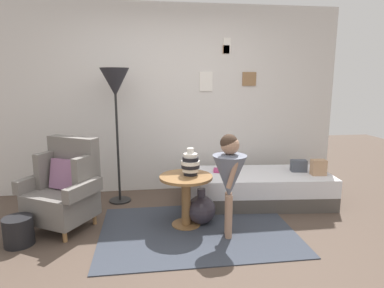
{
  "coord_description": "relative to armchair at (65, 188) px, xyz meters",
  "views": [
    {
      "loc": [
        -0.36,
        -2.76,
        1.58
      ],
      "look_at": [
        0.15,
        0.95,
        0.85
      ],
      "focal_mm": 30.93,
      "sensor_mm": 36.0,
      "label": 1
    }
  ],
  "objects": [
    {
      "name": "ground_plane",
      "position": [
        1.25,
        -0.79,
        -0.44
      ],
      "size": [
        12.0,
        12.0,
        0.0
      ],
      "primitive_type": "plane",
      "color": "#4C3D33"
    },
    {
      "name": "gallery_wall",
      "position": [
        1.25,
        1.16,
        0.86
      ],
      "size": [
        4.8,
        0.12,
        2.6
      ],
      "color": "silver",
      "rests_on": "ground"
    },
    {
      "name": "rug",
      "position": [
        1.39,
        -0.32,
        -0.43
      ],
      "size": [
        2.03,
        1.43,
        0.01
      ],
      "primitive_type": "cube",
      "color": "#333842",
      "rests_on": "ground"
    },
    {
      "name": "armchair",
      "position": [
        0.0,
        0.0,
        0.0
      ],
      "size": [
        0.9,
        0.84,
        0.97
      ],
      "color": "#9E7042",
      "rests_on": "ground"
    },
    {
      "name": "daybed",
      "position": [
        2.26,
        0.4,
        -0.24
      ],
      "size": [
        1.96,
        0.96,
        0.4
      ],
      "color": "#4C4742",
      "rests_on": "ground"
    },
    {
      "name": "pillow_head",
      "position": [
        3.02,
        0.21,
        0.06
      ],
      "size": [
        0.19,
        0.13,
        0.2
      ],
      "primitive_type": "cube",
      "rotation": [
        0.0,
        0.0,
        -0.09
      ],
      "color": "tan",
      "rests_on": "daybed"
    },
    {
      "name": "pillow_mid",
      "position": [
        2.84,
        0.4,
        0.04
      ],
      "size": [
        0.22,
        0.15,
        0.15
      ],
      "primitive_type": "cube",
      "rotation": [
        0.0,
        0.0,
        -0.19
      ],
      "color": "#474C56",
      "rests_on": "daybed"
    },
    {
      "name": "side_table",
      "position": [
        1.29,
        -0.17,
        -0.03
      ],
      "size": [
        0.57,
        0.57,
        0.57
      ],
      "color": "olive",
      "rests_on": "ground"
    },
    {
      "name": "vase_striped",
      "position": [
        1.34,
        -0.14,
        0.25
      ],
      "size": [
        0.2,
        0.2,
        0.3
      ],
      "color": "black",
      "rests_on": "side_table"
    },
    {
      "name": "floor_lamp",
      "position": [
        0.51,
        0.69,
        1.04
      ],
      "size": [
        0.36,
        0.36,
        1.72
      ],
      "color": "black",
      "rests_on": "ground"
    },
    {
      "name": "person_child",
      "position": [
        1.69,
        -0.48,
        0.24
      ],
      "size": [
        0.34,
        0.34,
        1.07
      ],
      "color": "#A37A60",
      "rests_on": "ground"
    },
    {
      "name": "book_on_daybed",
      "position": [
        1.85,
        0.53,
        -0.02
      ],
      "size": [
        0.25,
        0.21,
        0.03
      ],
      "primitive_type": "cube",
      "rotation": [
        0.0,
        0.0,
        -0.23
      ],
      "color": "#AA3369",
      "rests_on": "daybed"
    },
    {
      "name": "demijohn_near",
      "position": [
        1.46,
        -0.14,
        -0.27
      ],
      "size": [
        0.32,
        0.32,
        0.41
      ],
      "color": "#332D38",
      "rests_on": "ground"
    },
    {
      "name": "magazine_basket",
      "position": [
        -0.37,
        -0.37,
        -0.3
      ],
      "size": [
        0.28,
        0.28,
        0.28
      ],
      "primitive_type": "cylinder",
      "color": "black",
      "rests_on": "ground"
    }
  ]
}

